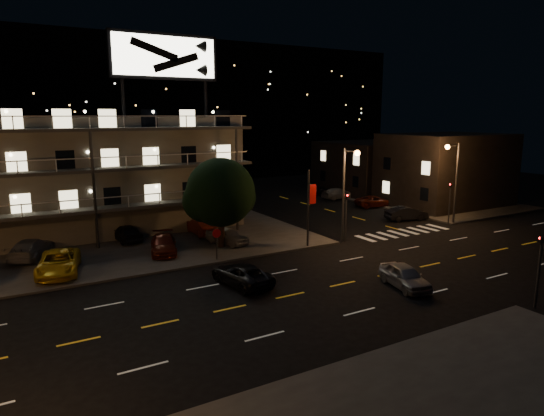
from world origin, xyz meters
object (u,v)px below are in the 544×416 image
lot_car_4 (227,236)px  road_car_east (405,276)px  lot_car_2 (58,263)px  side_car_0 (407,213)px  lot_car_7 (31,249)px  road_car_west (242,274)px  tree (220,194)px

lot_car_4 → road_car_east: 15.66m
lot_car_2 → side_car_0: (33.20, 0.88, -0.19)m
lot_car_4 → lot_car_7: 14.83m
lot_car_2 → lot_car_7: lot_car_2 is taller
lot_car_4 → road_car_west: size_ratio=0.83×
lot_car_4 → lot_car_7: bearing=145.6°
road_car_east → road_car_west: bearing=160.4°
lot_car_2 → tree: bearing=16.1°
road_car_east → lot_car_2: bearing=157.7°
lot_car_2 → road_car_east: lot_car_2 is taller
tree → road_car_east: bearing=-66.0°
road_car_east → road_car_west: 10.32m
lot_car_4 → side_car_0: lot_car_4 is taller
side_car_0 → road_car_east: 20.45m
tree → lot_car_2: (-12.27, -0.73, -3.54)m
lot_car_4 → lot_car_7: (-14.38, 3.61, 0.05)m
lot_car_2 → side_car_0: 33.22m
road_car_west → tree: bearing=-113.9°
lot_car_4 → side_car_0: bearing=-21.5°
tree → road_car_west: size_ratio=1.50×
lot_car_7 → side_car_0: 34.73m
lot_car_4 → side_car_0: (20.12, -0.42, -0.11)m
lot_car_2 → lot_car_7: bearing=117.4°
tree → lot_car_7: size_ratio=1.43×
lot_car_2 → lot_car_4: 13.15m
road_car_west → lot_car_4: bearing=-117.7°
lot_car_2 → lot_car_7: size_ratio=1.08×
tree → road_car_west: 9.57m
lot_car_4 → lot_car_2: bearing=165.4°
lot_car_7 → road_car_west: bearing=156.2°
lot_car_4 → road_car_west: (-3.19, -9.04, -0.16)m
lot_car_7 → road_car_east: 26.98m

